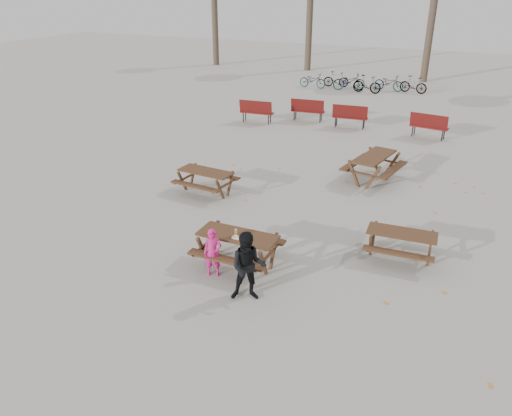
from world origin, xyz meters
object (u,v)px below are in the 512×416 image
at_px(food_tray, 236,238).
at_px(soda_bottle, 236,233).
at_px(main_picnic_table, 238,242).
at_px(picnic_table_east, 400,245).
at_px(child, 213,253).
at_px(picnic_table_far, 374,168).
at_px(picnic_table_north, 206,182).
at_px(adult, 248,267).

distance_m(food_tray, soda_bottle, 0.13).
relative_size(main_picnic_table, picnic_table_east, 1.15).
distance_m(food_tray, child, 0.61).
bearing_deg(picnic_table_east, child, -149.12).
height_order(main_picnic_table, picnic_table_far, picnic_table_far).
distance_m(picnic_table_east, picnic_table_north, 6.23).
bearing_deg(picnic_table_north, child, -53.30).
bearing_deg(child, food_tray, 26.94).
height_order(soda_bottle, child, child).
height_order(main_picnic_table, food_tray, food_tray).
relative_size(soda_bottle, child, 0.15).
xyz_separation_m(child, picnic_table_far, (1.99, 7.10, -0.14)).
xyz_separation_m(adult, picnic_table_east, (2.54, 2.92, -0.41)).
bearing_deg(picnic_table_north, food_tray, -46.56).
bearing_deg(child, main_picnic_table, 39.72).
xyz_separation_m(child, picnic_table_north, (-2.41, 3.97, -0.20)).
distance_m(child, picnic_table_east, 4.36).
distance_m(adult, picnic_table_east, 3.89).
height_order(child, picnic_table_far, child).
height_order(adult, picnic_table_far, adult).
bearing_deg(picnic_table_east, food_tray, -151.51).
relative_size(main_picnic_table, child, 1.63).
bearing_deg(soda_bottle, picnic_table_east, 29.60).
xyz_separation_m(soda_bottle, picnic_table_north, (-2.71, 3.44, -0.49)).
bearing_deg(main_picnic_table, picnic_table_north, 128.94).
bearing_deg(picnic_table_far, adult, -175.91).
height_order(food_tray, adult, adult).
relative_size(food_tray, picnic_table_north, 0.11).
distance_m(main_picnic_table, adult, 1.36).
bearing_deg(child, picnic_table_far, 50.97).
relative_size(main_picnic_table, food_tray, 10.00).
xyz_separation_m(soda_bottle, child, (-0.30, -0.53, -0.30)).
bearing_deg(soda_bottle, adult, -52.81).
bearing_deg(adult, picnic_table_far, 59.46).
relative_size(child, picnic_table_north, 0.67).
distance_m(child, picnic_table_north, 4.65).
distance_m(adult, picnic_table_north, 5.68).
height_order(child, picnic_table_east, child).
distance_m(soda_bottle, child, 0.68).
relative_size(soda_bottle, picnic_table_north, 0.10).
distance_m(food_tray, adult, 1.18).
bearing_deg(soda_bottle, child, -119.51).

